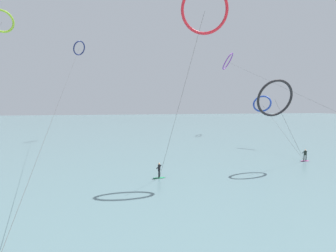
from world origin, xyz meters
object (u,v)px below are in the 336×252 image
(kite_cobalt, at_px, (262,104))
(kite_charcoal, at_px, (275,98))
(kite_lime, at_px, (1,21))
(surfer_emerald, at_px, (159,171))
(kite_violet, at_px, (228,61))
(surfer_magenta, at_px, (305,156))
(kite_navy, at_px, (79,48))
(kite_crimson, at_px, (205,10))

(kite_cobalt, bearing_deg, kite_charcoal, -71.54)
(kite_lime, distance_m, kite_cobalt, 46.13)
(surfer_emerald, relative_size, kite_charcoal, 0.15)
(surfer_emerald, bearing_deg, kite_violet, -9.84)
(surfer_emerald, relative_size, kite_cobalt, 0.13)
(kite_lime, height_order, kite_charcoal, kite_lime)
(surfer_magenta, bearing_deg, kite_navy, 154.81)
(kite_charcoal, bearing_deg, kite_violet, -105.03)
(kite_charcoal, relative_size, kite_navy, 0.22)
(kite_charcoal, height_order, kite_cobalt, kite_charcoal)
(kite_crimson, xyz_separation_m, kite_cobalt, (17.91, 16.40, -9.37))
(surfer_emerald, distance_m, kite_lime, 34.68)
(surfer_magenta, relative_size, kite_cobalt, 0.13)
(surfer_magenta, distance_m, kite_navy, 51.09)
(surfer_magenta, relative_size, kite_crimson, 0.08)
(kite_lime, relative_size, kite_cobalt, 1.69)
(surfer_emerald, distance_m, kite_charcoal, 16.31)
(kite_charcoal, xyz_separation_m, kite_navy, (-27.09, 34.53, 12.53))
(kite_cobalt, bearing_deg, kite_lime, -135.89)
(surfer_magenta, bearing_deg, kite_charcoal, -140.56)
(surfer_magenta, relative_size, kite_violet, 0.03)
(kite_crimson, xyz_separation_m, kite_violet, (21.55, 38.41, 2.55))
(kite_navy, distance_m, kite_violet, 39.05)
(kite_charcoal, bearing_deg, surfer_magenta, -154.70)
(kite_charcoal, distance_m, kite_cobalt, 16.94)
(kite_cobalt, bearing_deg, kite_navy, -161.62)
(kite_cobalt, bearing_deg, surfer_magenta, -45.72)
(surfer_emerald, distance_m, kite_crimson, 17.53)
(kite_lime, distance_m, kite_navy, 19.25)
(kite_crimson, bearing_deg, kite_cobalt, -126.27)
(kite_crimson, height_order, kite_cobalt, kite_crimson)
(kite_violet, bearing_deg, kite_lime, -34.84)
(surfer_magenta, relative_size, kite_lime, 0.07)
(kite_charcoal, bearing_deg, surfer_emerald, 3.98)
(kite_charcoal, xyz_separation_m, kite_cobalt, (8.24, 14.79, -0.52))
(surfer_magenta, height_order, kite_crimson, kite_crimson)
(kite_crimson, bearing_deg, kite_lime, -24.67)
(kite_lime, height_order, kite_cobalt, kite_lime)
(surfer_emerald, relative_size, surfer_magenta, 1.00)
(surfer_emerald, relative_size, kite_violet, 0.03)
(kite_crimson, relative_size, kite_charcoal, 1.81)
(kite_navy, bearing_deg, kite_lime, 8.07)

